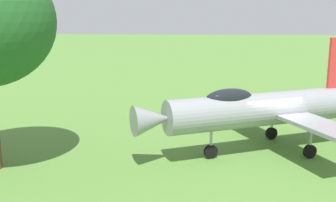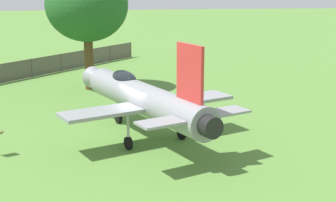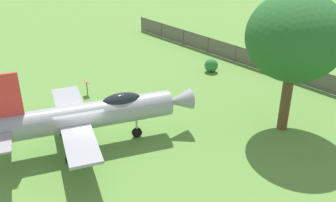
{
  "view_description": "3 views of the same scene",
  "coord_description": "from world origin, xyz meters",
  "px_view_note": "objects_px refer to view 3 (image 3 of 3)",
  "views": [
    {
      "loc": [
        -3.45,
        -18.06,
        6.17
      ],
      "look_at": [
        -4.62,
        -1.2,
        2.5
      ],
      "focal_mm": 43.66,
      "sensor_mm": 36.0,
      "label": 1
    },
    {
      "loc": [
        23.15,
        -1.8,
        7.65
      ],
      "look_at": [
        0.76,
        1.01,
        2.04
      ],
      "focal_mm": 53.27,
      "sensor_mm": 36.0,
      "label": 2
    },
    {
      "loc": [
        -6.17,
        18.74,
        12.83
      ],
      "look_at": [
        -4.62,
        -1.2,
        2.5
      ],
      "focal_mm": 42.75,
      "sensor_mm": 36.0,
      "label": 3
    }
  ],
  "objects_px": {
    "info_plaque": "(87,83)",
    "shrub_near_fence": "(211,65)",
    "display_jet": "(89,115)",
    "shade_tree": "(295,38)"
  },
  "relations": [
    {
      "from": "shrub_near_fence",
      "to": "info_plaque",
      "type": "distance_m",
      "value": 10.2
    },
    {
      "from": "display_jet",
      "to": "shrub_near_fence",
      "type": "distance_m",
      "value": 13.41
    },
    {
      "from": "shade_tree",
      "to": "info_plaque",
      "type": "relative_size",
      "value": 7.31
    },
    {
      "from": "info_plaque",
      "to": "shrub_near_fence",
      "type": "bearing_deg",
      "value": -151.7
    },
    {
      "from": "shade_tree",
      "to": "shrub_near_fence",
      "type": "height_order",
      "value": "shade_tree"
    },
    {
      "from": "display_jet",
      "to": "info_plaque",
      "type": "height_order",
      "value": "display_jet"
    },
    {
      "from": "display_jet",
      "to": "shade_tree",
      "type": "bearing_deg",
      "value": -9.85
    },
    {
      "from": "display_jet",
      "to": "shrub_near_fence",
      "type": "relative_size",
      "value": 10.36
    },
    {
      "from": "display_jet",
      "to": "shade_tree",
      "type": "distance_m",
      "value": 12.18
    },
    {
      "from": "display_jet",
      "to": "shade_tree",
      "type": "xyz_separation_m",
      "value": [
        -11.22,
        -2.84,
        3.79
      ]
    }
  ]
}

